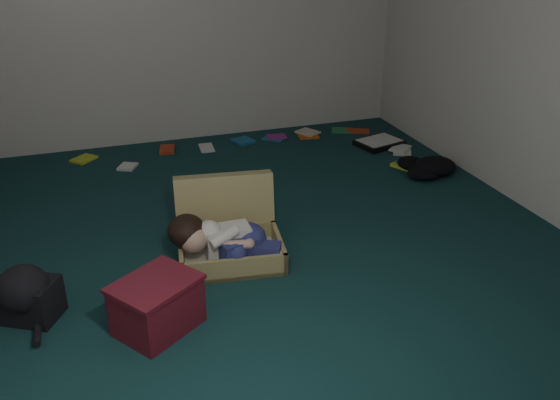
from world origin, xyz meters
TOP-DOWN VIEW (x-y plane):
  - floor at (0.00, 0.00)m, footprint 4.50×4.50m
  - wall_back at (0.00, 2.25)m, footprint 4.50×0.00m
  - wall_front at (0.00, -2.25)m, footprint 4.50×0.00m
  - wall_right at (2.00, 0.00)m, footprint 0.00×4.50m
  - suitcase at (-0.35, -0.11)m, footprint 0.75×0.74m
  - person at (-0.42, -0.27)m, footprint 0.71×0.42m
  - maroon_bin at (-0.91, -0.79)m, footprint 0.55×0.53m
  - backpack at (-1.59, -0.46)m, footprint 0.53×0.50m
  - clothing_pile at (1.70, 0.68)m, footprint 0.55×0.48m
  - paper_tray at (1.57, 1.43)m, footprint 0.49×0.42m
  - book_scatter at (0.59, 1.73)m, footprint 3.12×1.33m

SIDE VIEW (x-z plane):
  - floor at x=0.00m, z-range 0.00..0.00m
  - book_scatter at x=0.59m, z-range 0.00..0.02m
  - paper_tray at x=1.57m, z-range 0.00..0.06m
  - clothing_pile at x=1.70m, z-range 0.00..0.15m
  - backpack at x=-1.59m, z-range 0.00..0.25m
  - suitcase at x=-0.35m, z-range -0.10..0.39m
  - maroon_bin at x=-0.91m, z-range 0.00..0.30m
  - person at x=-0.42m, z-range 0.04..0.34m
  - wall_back at x=0.00m, z-range -0.95..3.55m
  - wall_front at x=0.00m, z-range -0.95..3.55m
  - wall_right at x=2.00m, z-range -0.95..3.55m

